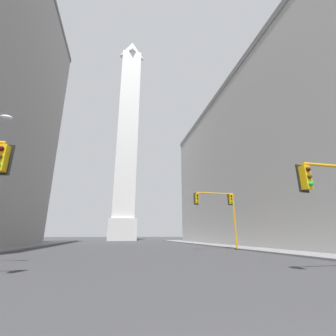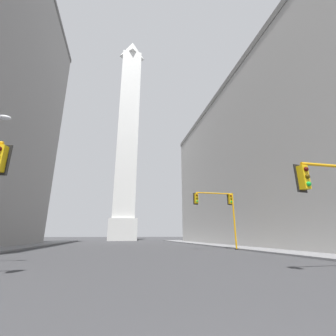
# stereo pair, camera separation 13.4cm
# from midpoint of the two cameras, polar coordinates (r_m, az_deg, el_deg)

# --- Properties ---
(sidewalk_right) EXTENTS (5.00, 80.96, 0.15)m
(sidewalk_right) POSITION_cam_midpoint_polar(r_m,az_deg,el_deg) (29.65, 20.16, -18.52)
(sidewalk_right) COLOR slate
(sidewalk_right) RESTS_ON ground_plane
(building_right) EXTENTS (22.34, 51.84, 26.63)m
(building_right) POSITION_cam_midpoint_polar(r_m,az_deg,el_deg) (43.55, 27.34, 0.97)
(building_right) COLOR #B2AFAA
(building_right) RESTS_ON ground_plane
(obelisk) EXTENTS (7.96, 7.96, 70.72)m
(obelisk) POSITION_cam_midpoint_polar(r_m,az_deg,el_deg) (75.66, -10.29, 8.94)
(obelisk) COLOR silver
(obelisk) RESTS_ON ground_plane
(traffic_light_mid_right) EXTENTS (4.93, 0.53, 6.22)m
(traffic_light_mid_right) POSITION_cam_midpoint_polar(r_m,az_deg,el_deg) (26.46, 13.16, -9.29)
(traffic_light_mid_right) COLOR orange
(traffic_light_mid_right) RESTS_ON ground_plane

